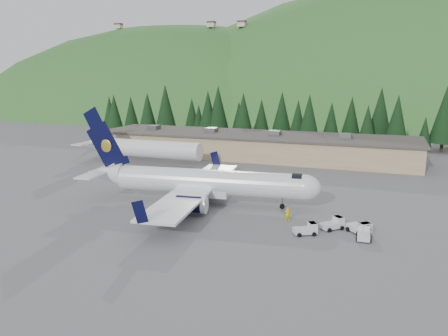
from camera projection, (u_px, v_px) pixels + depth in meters
ground at (209, 204)px, 61.81m from camera, size 600.00×600.00×0.00m
airliner at (202, 183)px, 61.41m from camera, size 34.32×32.28×11.38m
second_airliner at (138, 148)px, 89.79m from camera, size 27.50×11.00×10.05m
baggage_tug_a at (307, 229)px, 49.69m from camera, size 2.90×2.44×1.39m
baggage_tug_b at (361, 228)px, 49.84m from camera, size 3.03×3.07×1.53m
baggage_tug_c at (364, 233)px, 48.42m from camera, size 1.73×2.74×1.43m
terminal_building at (253, 145)px, 97.84m from camera, size 71.00×17.00×6.10m
baggage_tug_d at (334, 224)px, 51.48m from camera, size 2.87×2.87×1.44m
ramp_worker at (287, 214)px, 54.43m from camera, size 0.75×0.65×1.73m
tree_line at (279, 115)px, 116.73m from camera, size 113.28×19.30×14.48m
hills at (432, 255)px, 250.96m from camera, size 614.00×330.00×300.00m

